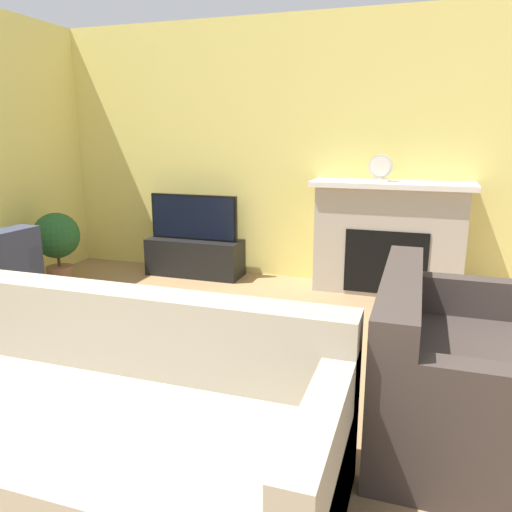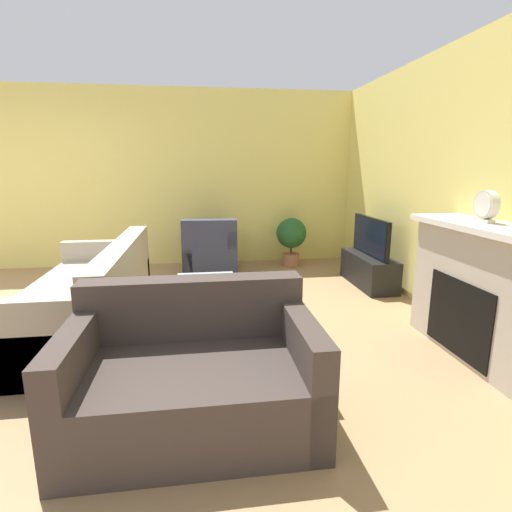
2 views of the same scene
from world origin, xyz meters
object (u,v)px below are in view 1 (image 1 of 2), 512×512
(couch_loveseat, at_px, (457,376))
(potted_plant, at_px, (57,240))
(mantel_clock, at_px, (381,167))
(tv, at_px, (194,217))
(couch_sectional, at_px, (78,426))
(coffee_table, at_px, (209,320))

(couch_loveseat, distance_m, potted_plant, 4.07)
(couch_loveseat, height_order, mantel_clock, mantel_clock)
(mantel_clock, bearing_deg, tv, -178.25)
(couch_sectional, xyz_separation_m, coffee_table, (0.14, 1.13, 0.10))
(couch_loveseat, bearing_deg, tv, 49.06)
(couch_loveseat, xyz_separation_m, coffee_table, (-1.48, 0.11, 0.09))
(tv, height_order, potted_plant, tv)
(couch_sectional, relative_size, mantel_clock, 9.26)
(couch_loveseat, relative_size, potted_plant, 1.91)
(tv, xyz_separation_m, mantel_clock, (1.95, 0.06, 0.57))
(tv, bearing_deg, potted_plant, -147.31)
(potted_plant, bearing_deg, coffee_table, -30.79)
(tv, bearing_deg, couch_sectional, -73.48)
(coffee_table, bearing_deg, couch_loveseat, -4.25)
(coffee_table, height_order, mantel_clock, mantel_clock)
(mantel_clock, bearing_deg, potted_plant, -165.27)
(coffee_table, distance_m, potted_plant, 2.68)
(coffee_table, xyz_separation_m, potted_plant, (-2.30, 1.37, 0.09))
(couch_sectional, distance_m, coffee_table, 1.14)
(couch_loveseat, bearing_deg, mantel_clock, 15.61)
(tv, relative_size, coffee_table, 1.10)
(tv, xyz_separation_m, coffee_table, (1.11, -2.14, -0.27))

